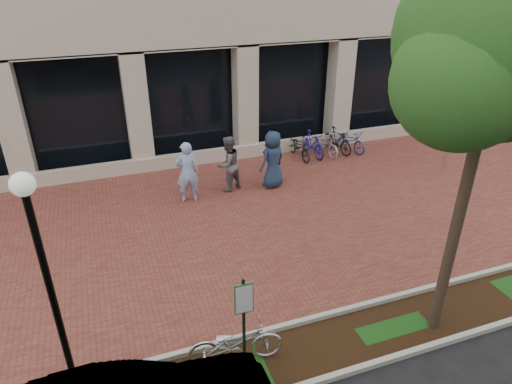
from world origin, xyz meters
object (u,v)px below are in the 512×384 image
object	(u,v)px
lamppost	(48,281)
pedestrian_mid	(228,164)
bollard	(446,158)
street_tree	(500,49)
pedestrian_left	(187,172)
parking_sign	(244,316)
locked_bicycle	(236,342)
bike_rack_cluster	(325,143)
pedestrian_right	(273,159)

from	to	relation	value
lamppost	pedestrian_mid	bearing A→B (deg)	53.68
bollard	lamppost	bearing A→B (deg)	-156.69
street_tree	bollard	bearing A→B (deg)	49.02
pedestrian_left	bollard	bearing A→B (deg)	179.25
parking_sign	lamppost	size ratio (longest dim) A/B	0.52
lamppost	street_tree	world-z (taller)	street_tree
locked_bicycle	bike_rack_cluster	size ratio (longest dim) A/B	0.60
pedestrian_right	bollard	distance (m)	6.46
pedestrian_mid	bollard	bearing A→B (deg)	146.06
pedestrian_right	locked_bicycle	bearing A→B (deg)	39.71
locked_bicycle	bike_rack_cluster	bearing A→B (deg)	-26.76
locked_bicycle	pedestrian_right	size ratio (longest dim) A/B	0.93
pedestrian_left	pedestrian_mid	size ratio (longest dim) A/B	1.06
pedestrian_left	parking_sign	bearing A→B (deg)	90.78
parking_sign	lamppost	bearing A→B (deg)	168.26
parking_sign	locked_bicycle	bearing A→B (deg)	100.26
bike_rack_cluster	street_tree	bearing A→B (deg)	-112.55
pedestrian_left	pedestrian_right	xyz separation A→B (m)	(2.90, 0.05, -0.02)
pedestrian_right	parking_sign	bearing A→B (deg)	41.24
parking_sign	bollard	distance (m)	11.62
lamppost	parking_sign	bearing A→B (deg)	-13.85
pedestrian_right	lamppost	bearing A→B (deg)	21.72
pedestrian_left	pedestrian_mid	distance (m)	1.44
pedestrian_left	bike_rack_cluster	xyz separation A→B (m)	(5.87, 1.98, -0.54)
lamppost	locked_bicycle	world-z (taller)	lamppost
bike_rack_cluster	pedestrian_right	bearing A→B (deg)	-156.63
pedestrian_left	bollard	size ratio (longest dim) A/B	2.14
pedestrian_mid	bollard	distance (m)	7.96
parking_sign	locked_bicycle	size ratio (longest dim) A/B	1.23
parking_sign	pedestrian_mid	world-z (taller)	parking_sign
locked_bicycle	pedestrian_left	size ratio (longest dim) A/B	0.92
street_tree	pedestrian_right	xyz separation A→B (m)	(-0.85, 7.29, -4.74)
pedestrian_mid	bike_rack_cluster	bearing A→B (deg)	175.37
locked_bicycle	pedestrian_left	world-z (taller)	pedestrian_left
lamppost	locked_bicycle	xyz separation A→B (m)	(2.95, -0.37, -1.98)
parking_sign	bike_rack_cluster	world-z (taller)	parking_sign
parking_sign	street_tree	bearing A→B (deg)	0.50
pedestrian_mid	pedestrian_left	bearing A→B (deg)	-14.07
bollard	bike_rack_cluster	world-z (taller)	bike_rack_cluster
lamppost	pedestrian_left	distance (m)	7.42
lamppost	locked_bicycle	distance (m)	3.57
lamppost	bike_rack_cluster	world-z (taller)	lamppost
parking_sign	lamppost	distance (m)	3.25
locked_bicycle	parking_sign	bearing A→B (deg)	-162.35
pedestrian_mid	street_tree	bearing A→B (deg)	81.78
bollard	bike_rack_cluster	distance (m)	4.45
locked_bicycle	bollard	world-z (taller)	locked_bicycle
pedestrian_mid	parking_sign	bearing A→B (deg)	50.13
lamppost	pedestrian_left	bearing A→B (deg)	61.35
parking_sign	pedestrian_mid	xyz separation A→B (m)	(1.90, 7.41, -0.50)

